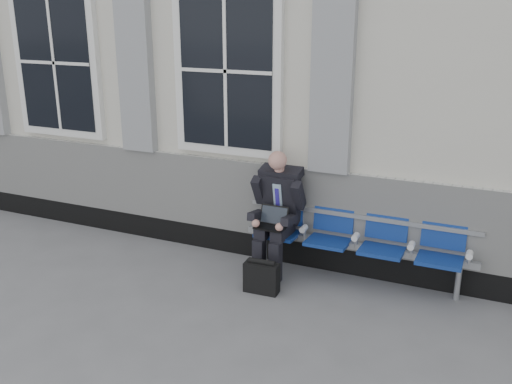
% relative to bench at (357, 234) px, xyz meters
% --- Properties ---
extents(ground, '(70.00, 70.00, 0.00)m').
position_rel_bench_xyz_m(ground, '(-1.99, -1.32, -0.55)').
color(ground, slate).
rests_on(ground, ground).
extents(station_building, '(14.40, 4.40, 4.49)m').
position_rel_bench_xyz_m(station_building, '(-2.01, 2.15, 1.67)').
color(station_building, beige).
rests_on(station_building, ground).
extents(bench, '(2.60, 0.47, 0.91)m').
position_rel_bench_xyz_m(bench, '(0.00, 0.00, 0.00)').
color(bench, '#9EA0A3').
rests_on(bench, ground).
extents(businessman, '(0.58, 0.78, 1.44)m').
position_rel_bench_xyz_m(businessman, '(-0.90, -0.14, 0.22)').
color(businessman, black).
rests_on(businessman, ground).
extents(briefcase, '(0.38, 0.17, 0.39)m').
position_rel_bench_xyz_m(briefcase, '(-0.85, -0.70, -0.37)').
color(briefcase, black).
rests_on(briefcase, ground).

